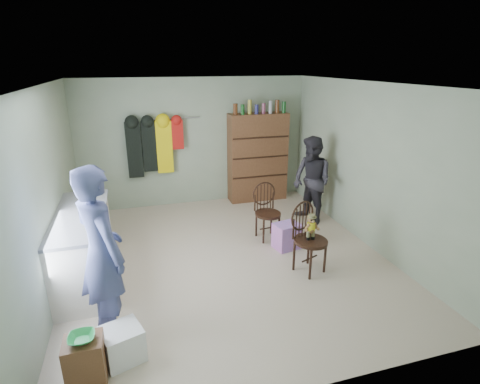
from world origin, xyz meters
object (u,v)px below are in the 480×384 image
object	(u,v)px
counter	(84,247)
dresser	(258,157)
chair_front	(308,233)
chair_far	(267,209)

from	to	relation	value
counter	dresser	xyz separation A→B (m)	(3.20, 2.30, 0.44)
counter	chair_front	distance (m)	2.99
chair_front	chair_far	distance (m)	1.15
chair_far	dresser	distance (m)	1.90
counter	chair_far	size ratio (longest dim) A/B	2.00
chair_front	chair_far	size ratio (longest dim) A/B	1.06
dresser	chair_front	bearing A→B (deg)	-95.34
chair_front	dresser	bearing A→B (deg)	63.27
counter	dresser	bearing A→B (deg)	35.69
dresser	chair_far	bearing A→B (deg)	-104.35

